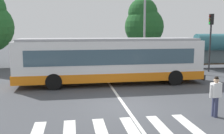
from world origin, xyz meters
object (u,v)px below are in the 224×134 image
object	(u,v)px
city_transit_bus	(110,60)
parked_car_red	(58,60)
parked_car_black	(141,58)
twin_arm_street_lamp	(145,5)
traffic_light_far_corner	(211,33)
background_tree_right	(144,23)
pedestrian_crossing_street	(216,94)
parked_car_white	(114,58)
parked_car_champagne	(164,57)
parked_car_blue	(86,59)
bus_stop_shelter	(220,43)

from	to	relation	value
city_transit_bus	parked_car_red	xyz separation A→B (m)	(-3.87, 8.34, -0.82)
parked_car_black	twin_arm_street_lamp	world-z (taller)	twin_arm_street_lamp
traffic_light_far_corner	background_tree_right	world-z (taller)	background_tree_right
pedestrian_crossing_street	parked_car_black	size ratio (longest dim) A/B	0.38
parked_car_white	parked_car_champagne	world-z (taller)	same
parked_car_white	parked_car_black	bearing A→B (deg)	-1.05
twin_arm_street_lamp	parked_car_blue	bearing A→B (deg)	164.41
parked_car_red	parked_car_blue	bearing A→B (deg)	-3.44
city_transit_bus	bus_stop_shelter	distance (m)	12.31
parked_car_red	traffic_light_far_corner	xyz separation A→B (m)	(13.08, -4.68, 2.54)
parked_car_champagne	traffic_light_far_corner	distance (m)	6.08
parked_car_blue	background_tree_right	xyz separation A→B (m)	(7.47, 6.05, 3.71)
pedestrian_crossing_street	parked_car_blue	distance (m)	16.12
parked_car_blue	twin_arm_street_lamp	bearing A→B (deg)	-15.59
city_transit_bus	pedestrian_crossing_street	bearing A→B (deg)	-65.42
pedestrian_crossing_street	parked_car_champagne	xyz separation A→B (m)	(3.66, 16.02, -0.20)
parked_car_red	parked_car_champagne	distance (m)	10.87
city_transit_bus	parked_car_black	distance (m)	9.50
twin_arm_street_lamp	parked_car_red	bearing A→B (deg)	168.35
parked_car_red	parked_car_blue	size ratio (longest dim) A/B	1.00
parked_car_white	traffic_light_far_corner	xyz separation A→B (m)	(7.57, -4.75, 2.54)
pedestrian_crossing_street	background_tree_right	xyz separation A→B (m)	(2.96, 21.52, 3.51)
parked_car_black	parked_car_blue	bearing A→B (deg)	-178.05
parked_car_black	bus_stop_shelter	world-z (taller)	bus_stop_shelter
parked_car_white	traffic_light_far_corner	size ratio (longest dim) A/B	0.92
parked_car_champagne	twin_arm_street_lamp	bearing A→B (deg)	-143.25
background_tree_right	traffic_light_far_corner	bearing A→B (deg)	-74.60
pedestrian_crossing_street	bus_stop_shelter	distance (m)	14.82
city_transit_bus	parked_car_white	bearing A→B (deg)	79.00
parked_car_white	parked_car_black	xyz separation A→B (m)	(2.78, -0.05, 0.00)
parked_car_red	twin_arm_street_lamp	xyz separation A→B (m)	(8.11, -1.67, 5.10)
city_transit_bus	parked_car_red	world-z (taller)	city_transit_bus
parked_car_red	parked_car_black	bearing A→B (deg)	0.19
parked_car_white	bus_stop_shelter	xyz separation A→B (m)	(9.47, -3.18, 1.65)
parked_car_white	background_tree_right	distance (m)	8.32
pedestrian_crossing_street	bus_stop_shelter	size ratio (longest dim) A/B	0.36
traffic_light_far_corner	parked_car_blue	bearing A→B (deg)	156.50
pedestrian_crossing_street	parked_car_blue	xyz separation A→B (m)	(-4.51, 15.48, -0.20)
city_transit_bus	parked_car_blue	distance (m)	8.31
parked_car_blue	parked_car_black	xyz separation A→B (m)	(5.59, 0.19, 0.00)
twin_arm_street_lamp	pedestrian_crossing_street	bearing A→B (deg)	-93.71
parked_car_blue	bus_stop_shelter	world-z (taller)	bus_stop_shelter
bus_stop_shelter	background_tree_right	distance (m)	10.39
city_transit_bus	traffic_light_far_corner	xyz separation A→B (m)	(9.21, 3.67, 1.72)
parked_car_blue	parked_car_champagne	world-z (taller)	same
pedestrian_crossing_street	parked_car_black	xyz separation A→B (m)	(1.08, 15.66, -0.20)
parked_car_white	twin_arm_street_lamp	xyz separation A→B (m)	(2.60, -1.75, 5.10)
parked_car_white	bus_stop_shelter	distance (m)	10.12
background_tree_right	twin_arm_street_lamp	bearing A→B (deg)	-105.23
bus_stop_shelter	pedestrian_crossing_street	bearing A→B (deg)	-121.78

